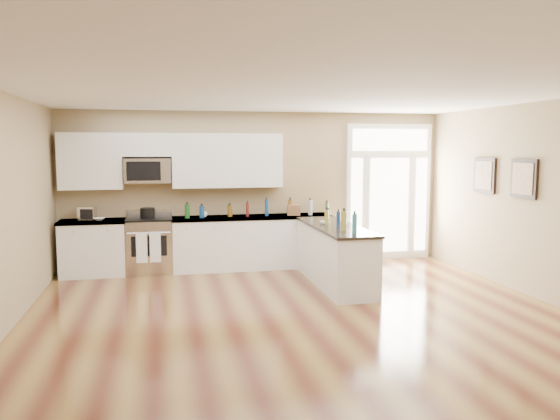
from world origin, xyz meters
name	(u,v)px	position (x,y,z in m)	size (l,w,h in m)	color
ground	(317,335)	(0.00, 0.00, 0.00)	(8.00, 8.00, 0.00)	#532617
room_shell	(318,187)	(0.00, 0.00, 1.71)	(8.00, 8.00, 8.00)	#9D8963
back_cabinet_left	(94,250)	(-2.87, 3.69, 0.44)	(1.10, 0.66, 0.94)	white
back_cabinet_right	(252,244)	(-0.16, 3.69, 0.44)	(2.85, 0.66, 0.94)	white
peninsula_cabinet	(335,257)	(0.93, 2.24, 0.43)	(0.69, 2.32, 0.94)	white
upper_cabinet_left	(91,161)	(-2.88, 3.83, 1.93)	(1.04, 0.33, 0.95)	white
upper_cabinet_right	(227,161)	(-0.57, 3.83, 1.93)	(1.94, 0.33, 0.95)	white
upper_cabinet_short	(147,145)	(-1.95, 3.83, 2.20)	(0.82, 0.33, 0.40)	white
microwave	(148,171)	(-1.95, 3.80, 1.76)	(0.78, 0.41, 0.42)	silver
entry_door	(389,192)	(2.55, 3.95, 1.30)	(1.70, 0.10, 2.60)	white
wall_art_near	(484,175)	(3.47, 2.20, 1.70)	(0.05, 0.58, 0.58)	black
wall_art_far	(524,179)	(3.47, 1.20, 1.70)	(0.05, 0.58, 0.58)	black
kitchen_range	(150,245)	(-1.95, 3.69, 0.48)	(0.78, 0.69, 1.08)	silver
stockpot	(147,212)	(-1.97, 3.73, 1.04)	(0.25, 0.25, 0.19)	black
toaster_oven	(87,213)	(-2.96, 3.74, 1.05)	(0.26, 0.21, 0.22)	silver
cardboard_box	(294,210)	(0.60, 3.66, 1.03)	(0.23, 0.17, 0.19)	brown
bowl_left	(99,219)	(-2.76, 3.64, 0.96)	(0.17, 0.17, 0.04)	white
bowl_peninsula	(325,223)	(0.81, 2.41, 0.96)	(0.15, 0.15, 0.05)	white
cup_counter	(204,214)	(-1.01, 3.72, 0.99)	(0.12, 0.12, 0.09)	white
counter_bottles	(282,213)	(0.24, 2.99, 1.07)	(2.39, 2.38, 0.30)	#19591E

